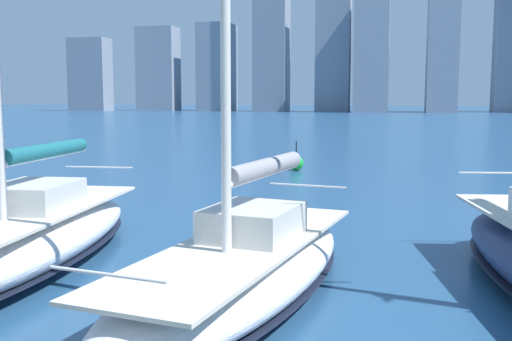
% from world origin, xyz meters
% --- Properties ---
extents(city_skyline, '(171.20, 22.28, 54.23)m').
position_xyz_m(city_skyline, '(-7.03, -158.35, 19.94)').
color(city_skyline, '#8993A2').
rests_on(city_skyline, ground).
extents(sailboat_grey, '(3.67, 8.39, 12.59)m').
position_xyz_m(sailboat_grey, '(0.38, -6.64, 0.64)').
color(sailboat_grey, white).
rests_on(sailboat_grey, ground).
extents(sailboat_teal, '(3.24, 9.02, 10.71)m').
position_xyz_m(sailboat_teal, '(5.20, -7.60, 0.66)').
color(sailboat_teal, white).
rests_on(sailboat_teal, ground).
extents(channel_buoy, '(0.70, 0.70, 1.40)m').
position_xyz_m(channel_buoy, '(2.45, -25.37, 0.36)').
color(channel_buoy, green).
rests_on(channel_buoy, ground).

